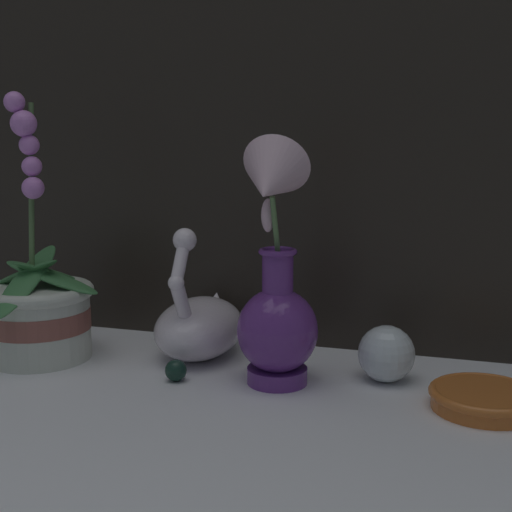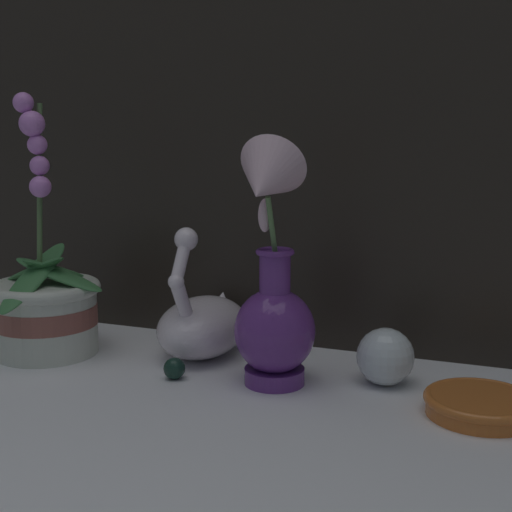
{
  "view_description": "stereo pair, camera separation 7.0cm",
  "coord_description": "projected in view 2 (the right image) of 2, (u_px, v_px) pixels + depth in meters",
  "views": [
    {
      "loc": [
        0.3,
        -0.79,
        0.34
      ],
      "look_at": [
        0.01,
        0.14,
        0.17
      ],
      "focal_mm": 50.0,
      "sensor_mm": 36.0,
      "label": 1
    },
    {
      "loc": [
        0.37,
        -0.77,
        0.34
      ],
      "look_at": [
        0.01,
        0.14,
        0.17
      ],
      "focal_mm": 50.0,
      "sensor_mm": 36.0,
      "label": 2
    }
  ],
  "objects": [
    {
      "name": "glass_sphere",
      "position": [
        385.0,
        357.0,
        0.96
      ],
      "size": [
        0.08,
        0.08,
        0.08
      ],
      "color": "silver",
      "rests_on": "ground_plane"
    },
    {
      "name": "glass_bauble",
      "position": [
        174.0,
        368.0,
        0.98
      ],
      "size": [
        0.03,
        0.03,
        0.03
      ],
      "color": "#142D23",
      "rests_on": "ground_plane"
    },
    {
      "name": "ground_plane",
      "position": [
        207.0,
        403.0,
        0.9
      ],
      "size": [
        2.8,
        2.8,
        0.0
      ],
      "primitive_type": "plane",
      "color": "white"
    },
    {
      "name": "amber_dish",
      "position": [
        481.0,
        404.0,
        0.85
      ],
      "size": [
        0.14,
        0.14,
        0.03
      ],
      "color": "#C66628",
      "rests_on": "ground_plane"
    },
    {
      "name": "blue_vase",
      "position": [
        272.0,
        293.0,
        0.94
      ],
      "size": [
        0.11,
        0.15,
        0.33
      ],
      "color": "#602D7F",
      "rests_on": "ground_plane"
    },
    {
      "name": "swan_figurine",
      "position": [
        204.0,
        323.0,
        1.08
      ],
      "size": [
        0.13,
        0.2,
        0.2
      ],
      "color": "white",
      "rests_on": "ground_plane"
    },
    {
      "name": "orchid_potted_plant",
      "position": [
        45.0,
        304.0,
        1.09
      ],
      "size": [
        0.21,
        0.21,
        0.39
      ],
      "color": "beige",
      "rests_on": "ground_plane"
    }
  ]
}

